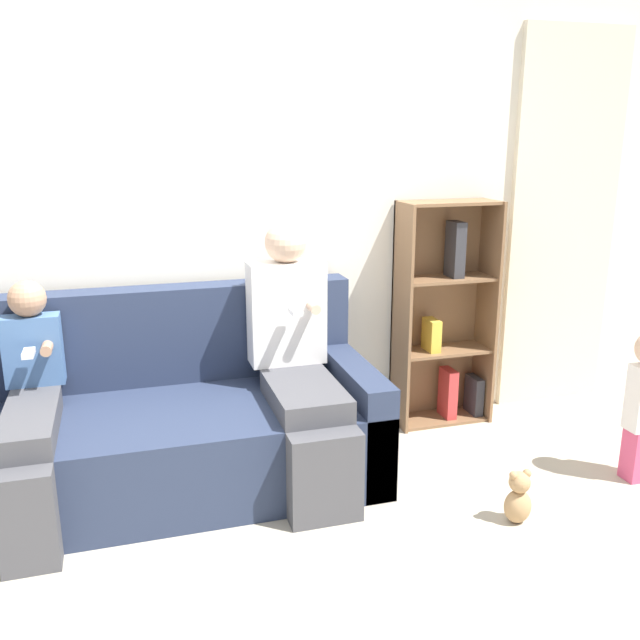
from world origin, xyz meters
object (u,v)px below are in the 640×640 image
adult_seated (298,354)px  teddy_bear (518,498)px  couch (158,428)px  child_seated (30,410)px  bookshelf (444,319)px

adult_seated → teddy_bear: bearing=-41.3°
couch → adult_seated: bearing=-8.5°
child_seated → bookshelf: size_ratio=0.78×
couch → child_seated: 0.62m
teddy_bear → couch: bearing=151.3°
child_seated → teddy_bear: bearing=-17.8°
adult_seated → child_seated: bearing=-177.0°
bookshelf → teddy_bear: 1.31m
bookshelf → teddy_bear: bearing=-99.2°
couch → teddy_bear: (1.54, -0.84, -0.18)m
adult_seated → teddy_bear: 1.24m
bookshelf → couch: bearing=-168.6°
couch → bookshelf: (1.73, 0.35, 0.34)m
couch → child_seated: size_ratio=2.05×
child_seated → teddy_bear: child_seated is taller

